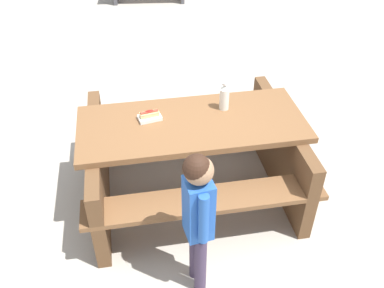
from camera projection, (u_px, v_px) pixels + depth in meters
ground_plane at (192, 190)px, 3.78m from camera, size 30.00×30.00×0.00m
picnic_table at (192, 152)px, 3.51m from camera, size 1.94×1.59×0.75m
soda_bottle at (224, 97)px, 3.41m from camera, size 0.08×0.08×0.24m
hotdog_tray at (150, 116)px, 3.33m from camera, size 0.20×0.16×0.08m
child_in_coat at (198, 209)px, 2.58m from camera, size 0.20×0.28×1.17m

